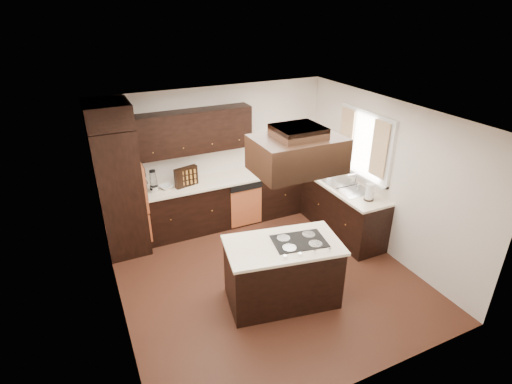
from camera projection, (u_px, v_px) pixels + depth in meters
floor at (267, 277)px, 6.11m from camera, size 4.20×4.20×0.02m
ceiling at (269, 115)px, 5.00m from camera, size 4.20×4.20×0.02m
wall_back at (216, 155)px, 7.27m from camera, size 4.20×0.02×2.50m
wall_front at (366, 296)px, 3.84m from camera, size 4.20×0.02×2.50m
wall_left at (110, 239)px, 4.75m from camera, size 0.02×4.20×2.50m
wall_right at (386, 178)px, 6.36m from camera, size 0.02×4.20×2.50m
oven_column at (120, 192)px, 6.34m from camera, size 0.65×0.75×2.12m
wall_oven_face at (142, 184)px, 6.45m from camera, size 0.05×0.62×0.78m
base_cabinets_back at (225, 201)px, 7.39m from camera, size 2.93×0.60×0.88m
base_cabinets_right at (333, 203)px, 7.33m from camera, size 0.60×2.40×0.88m
countertop_back at (225, 179)px, 7.17m from camera, size 2.93×0.63×0.04m
countertop_right at (334, 180)px, 7.12m from camera, size 0.63×2.40×0.04m
upper_cabinets at (194, 131)px, 6.71m from camera, size 2.00×0.34×0.72m
dishwasher_front at (246, 207)px, 7.28m from camera, size 0.60×0.05×0.72m
window_frame at (364, 144)px, 6.62m from camera, size 0.06×1.32×1.12m
window_pane at (366, 144)px, 6.63m from camera, size 0.00×1.20×1.00m
curtain_left at (379, 150)px, 6.23m from camera, size 0.02×0.34×0.90m
curtain_right at (346, 135)px, 6.92m from camera, size 0.02×0.34×0.90m
sink_rim at (347, 187)px, 6.83m from camera, size 0.52×0.84×0.01m
island at (282, 273)px, 5.46m from camera, size 1.59×1.05×0.88m
island_top at (283, 245)px, 5.25m from camera, size 1.65×1.12×0.04m
cooktop at (299, 241)px, 5.29m from camera, size 0.77×0.58×0.01m
range_hood at (297, 154)px, 4.75m from camera, size 1.05×0.72×0.42m
hood_duct at (298, 132)px, 4.63m from camera, size 0.55×0.50×0.13m
blender_base at (154, 189)px, 6.64m from camera, size 0.15×0.15×0.10m
blender_pitcher at (153, 179)px, 6.56m from camera, size 0.13×0.13×0.26m
spice_rack at (186, 177)px, 6.80m from camera, size 0.42×0.20×0.34m
mixing_bowl at (166, 187)px, 6.77m from camera, size 0.28×0.28×0.06m
soap_bottle at (329, 174)px, 7.10m from camera, size 0.11×0.11×0.19m
paper_towel at (369, 192)px, 6.33m from camera, size 0.15×0.15×0.28m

